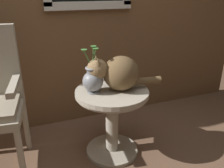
# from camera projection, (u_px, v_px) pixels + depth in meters

# --- Properties ---
(wicker_side_table) EXTENTS (0.55, 0.55, 0.56)m
(wicker_side_table) POSITION_uv_depth(u_px,v_px,m) (112.00, 110.00, 1.85)
(wicker_side_table) COLOR #B2A893
(wicker_side_table) RESTS_ON ground_plane
(cat) EXTENTS (0.56, 0.29, 0.27)m
(cat) POSITION_uv_depth(u_px,v_px,m) (118.00, 73.00, 1.75)
(cat) COLOR brown
(cat) RESTS_ON wicker_side_table
(pewter_vase_with_ivy) EXTENTS (0.15, 0.15, 0.33)m
(pewter_vase_with_ivy) POSITION_uv_depth(u_px,v_px,m) (93.00, 79.00, 1.71)
(pewter_vase_with_ivy) COLOR gray
(pewter_vase_with_ivy) RESTS_ON wicker_side_table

